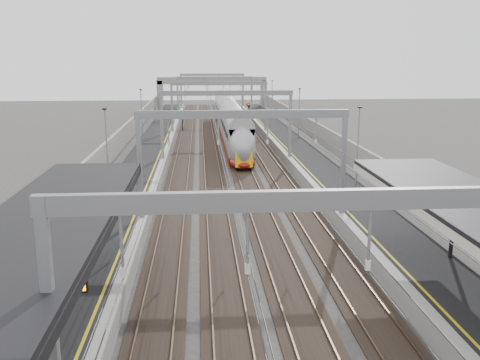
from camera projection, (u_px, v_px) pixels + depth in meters
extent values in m
cube|color=black|center=(149.00, 158.00, 55.50)|extent=(4.00, 120.00, 1.00)
cube|color=black|center=(301.00, 156.00, 56.67)|extent=(4.00, 120.00, 1.00)
cube|color=black|center=(182.00, 162.00, 55.86)|extent=(2.40, 140.00, 0.08)
cube|color=brown|center=(175.00, 161.00, 55.79)|extent=(0.07, 140.00, 0.14)
cube|color=brown|center=(189.00, 161.00, 55.89)|extent=(0.07, 140.00, 0.14)
cube|color=black|center=(211.00, 162.00, 56.08)|extent=(2.40, 140.00, 0.08)
cube|color=brown|center=(204.00, 161.00, 56.01)|extent=(0.07, 140.00, 0.14)
cube|color=brown|center=(218.00, 161.00, 56.11)|extent=(0.07, 140.00, 0.14)
cube|color=black|center=(240.00, 161.00, 56.30)|extent=(2.40, 140.00, 0.08)
cube|color=brown|center=(233.00, 160.00, 56.23)|extent=(0.07, 140.00, 0.14)
cube|color=brown|center=(246.00, 160.00, 56.33)|extent=(0.07, 140.00, 0.14)
cube|color=black|center=(268.00, 161.00, 56.52)|extent=(2.40, 140.00, 0.08)
cube|color=brown|center=(261.00, 160.00, 56.45)|extent=(0.07, 140.00, 0.14)
cube|color=brown|center=(275.00, 160.00, 56.55)|extent=(0.07, 140.00, 0.14)
cube|color=gray|center=(51.00, 326.00, 12.98)|extent=(0.28, 0.28, 6.60)
cube|color=gray|center=(310.00, 200.00, 12.76)|extent=(13.00, 0.25, 0.50)
cube|color=gray|center=(140.00, 165.00, 32.42)|extent=(0.28, 0.28, 6.60)
cube|color=gray|center=(343.00, 162.00, 33.34)|extent=(0.28, 0.28, 6.60)
cube|color=gray|center=(243.00, 114.00, 32.20)|extent=(13.00, 0.25, 0.50)
cube|color=gray|center=(162.00, 125.00, 51.86)|extent=(0.28, 0.28, 6.60)
cube|color=gray|center=(290.00, 124.00, 52.78)|extent=(0.28, 0.28, 6.60)
cube|color=gray|center=(226.00, 93.00, 51.64)|extent=(13.00, 0.25, 0.50)
cube|color=gray|center=(172.00, 107.00, 71.30)|extent=(0.28, 0.28, 6.60)
cube|color=gray|center=(266.00, 106.00, 72.22)|extent=(0.28, 0.28, 6.60)
cube|color=gray|center=(219.00, 83.00, 71.08)|extent=(13.00, 0.25, 0.50)
cube|color=gray|center=(178.00, 96.00, 90.74)|extent=(0.28, 0.28, 6.60)
cube|color=gray|center=(251.00, 96.00, 91.66)|extent=(0.28, 0.28, 6.60)
cube|color=gray|center=(215.00, 78.00, 90.52)|extent=(13.00, 0.25, 0.50)
cube|color=gray|center=(181.00, 90.00, 108.24)|extent=(0.28, 0.28, 6.60)
cube|color=gray|center=(243.00, 90.00, 109.16)|extent=(0.28, 0.28, 6.60)
cube|color=gray|center=(212.00, 75.00, 108.02)|extent=(13.00, 0.25, 0.50)
cylinder|color=#262628|center=(183.00, 105.00, 59.50)|extent=(0.03, 140.00, 0.03)
cylinder|color=#262628|center=(210.00, 105.00, 59.72)|extent=(0.03, 140.00, 0.03)
cylinder|color=#262628|center=(236.00, 105.00, 59.94)|extent=(0.03, 140.00, 0.03)
cylinder|color=#262628|center=(263.00, 105.00, 60.16)|extent=(0.03, 140.00, 0.03)
cylinder|color=black|center=(48.00, 228.00, 24.69)|extent=(0.20, 0.20, 4.00)
cube|color=black|center=(59.00, 283.00, 14.85)|extent=(1.60, 0.15, 0.55)
cube|color=orange|center=(58.00, 285.00, 14.77)|extent=(1.50, 0.02, 0.42)
cylinder|color=black|center=(454.00, 219.00, 26.10)|extent=(0.20, 0.20, 4.00)
cube|color=slate|center=(212.00, 80.00, 108.28)|extent=(22.00, 2.20, 1.40)
cube|color=slate|center=(160.00, 96.00, 108.20)|extent=(1.00, 2.20, 6.20)
cube|color=slate|center=(263.00, 96.00, 109.73)|extent=(1.00, 2.20, 6.20)
cube|color=slate|center=(117.00, 148.00, 55.02)|extent=(0.30, 120.00, 3.20)
cube|color=slate|center=(331.00, 145.00, 56.66)|extent=(0.30, 120.00, 3.20)
cube|color=maroon|center=(235.00, 145.00, 63.57)|extent=(2.60, 22.16, 0.77)
cube|color=#96969B|center=(235.00, 129.00, 63.16)|extent=(2.60, 22.16, 2.89)
cube|color=black|center=(240.00, 159.00, 56.09)|extent=(1.93, 2.31, 0.48)
cube|color=maroon|center=(226.00, 122.00, 85.48)|extent=(2.60, 22.16, 0.77)
cube|color=#96969B|center=(226.00, 111.00, 85.07)|extent=(2.60, 22.16, 2.89)
cube|color=black|center=(228.00, 131.00, 78.01)|extent=(1.93, 2.31, 0.48)
ellipsoid|color=#96969B|center=(242.00, 147.00, 52.26)|extent=(2.60, 5.01, 4.05)
cube|color=yellow|center=(244.00, 160.00, 50.44)|extent=(1.64, 0.12, 1.45)
cube|color=black|center=(244.00, 144.00, 50.54)|extent=(1.54, 0.56, 0.91)
cylinder|color=black|center=(182.00, 121.00, 79.66)|extent=(0.12, 0.12, 3.00)
cube|color=black|center=(182.00, 110.00, 79.31)|extent=(0.32, 0.22, 0.75)
sphere|color=#0CE526|center=(182.00, 109.00, 79.15)|extent=(0.16, 0.16, 0.16)
cylinder|color=black|center=(240.00, 123.00, 77.50)|extent=(0.12, 0.12, 3.00)
cube|color=black|center=(240.00, 112.00, 77.14)|extent=(0.32, 0.22, 0.75)
sphere|color=red|center=(240.00, 111.00, 76.98)|extent=(0.16, 0.16, 0.16)
cylinder|color=black|center=(249.00, 115.00, 87.73)|extent=(0.12, 0.12, 3.00)
cube|color=black|center=(249.00, 105.00, 87.38)|extent=(0.32, 0.22, 0.75)
sphere|color=red|center=(249.00, 104.00, 87.22)|extent=(0.16, 0.16, 0.16)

